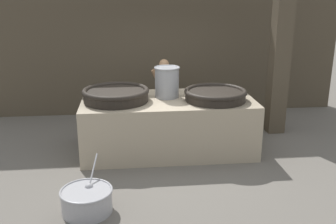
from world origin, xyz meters
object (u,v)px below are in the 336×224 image
Objects in this scene: giant_wok_far at (215,94)px; cook at (164,91)px; giant_wok_near at (116,94)px; prep_bowl_vegetables at (87,199)px; stock_pot at (167,82)px.

giant_wok_far is 0.75× the size of cook.
prep_bowl_vegetables is at bearing -100.89° from giant_wok_near.
stock_pot is (0.96, 0.18, 0.17)m from giant_wok_near.
giant_wok_far is at bearing -4.24° from giant_wok_near.
stock_pot is at bearing 159.90° from giant_wok_far.
stock_pot reaches higher than giant_wok_near.
giant_wok_near reaches higher than prep_bowl_vegetables.
prep_bowl_vegetables is at bearing -121.18° from stock_pot.
cook is (-0.82, 1.49, -0.30)m from giant_wok_far.
giant_wok_near is at bearing 47.27° from cook.
stock_pot is at bearing 81.65° from cook.
giant_wok_near is at bearing 79.11° from prep_bowl_vegetables.
cook is (1.01, 1.35, -0.32)m from giant_wok_near.
stock_pot reaches higher than giant_wok_far.
giant_wok_far is 1.98× the size of stock_pot.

